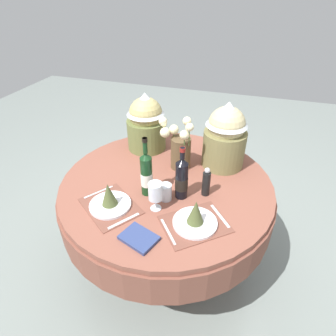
# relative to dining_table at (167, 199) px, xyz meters

# --- Properties ---
(ground) EXTENTS (8.00, 8.00, 0.00)m
(ground) POSITION_rel_dining_table_xyz_m (0.00, 0.00, -0.61)
(ground) COLOR gray
(dining_table) EXTENTS (1.40, 1.40, 0.77)m
(dining_table) POSITION_rel_dining_table_xyz_m (0.00, 0.00, 0.00)
(dining_table) COLOR brown
(dining_table) RESTS_ON ground
(place_setting_left) EXTENTS (0.43, 0.41, 0.16)m
(place_setting_left) POSITION_rel_dining_table_xyz_m (-0.24, -0.33, 0.20)
(place_setting_left) COLOR brown
(place_setting_left) RESTS_ON dining_table
(place_setting_right) EXTENTS (0.43, 0.42, 0.16)m
(place_setting_right) POSITION_rel_dining_table_xyz_m (0.26, -0.32, 0.20)
(place_setting_right) COLOR brown
(place_setting_right) RESTS_ON dining_table
(flower_vase) EXTENTS (0.25, 0.18, 0.38)m
(flower_vase) POSITION_rel_dining_table_xyz_m (0.03, 0.18, 0.32)
(flower_vase) COLOR brown
(flower_vase) RESTS_ON dining_table
(wine_bottle_left) EXTENTS (0.07, 0.07, 0.38)m
(wine_bottle_left) POSITION_rel_dining_table_xyz_m (-0.08, -0.15, 0.30)
(wine_bottle_left) COLOR #143819
(wine_bottle_left) RESTS_ON dining_table
(wine_bottle_centre) EXTENTS (0.08, 0.08, 0.34)m
(wine_bottle_centre) POSITION_rel_dining_table_xyz_m (0.13, -0.12, 0.29)
(wine_bottle_centre) COLOR black
(wine_bottle_centre) RESTS_ON dining_table
(wine_glass_right) EXTENTS (0.08, 0.08, 0.18)m
(wine_glass_right) POSITION_rel_dining_table_xyz_m (0.02, -0.27, 0.28)
(wine_glass_right) COLOR silver
(wine_glass_right) RESTS_ON dining_table
(tumbler_near_left) EXTENTS (0.07, 0.07, 0.11)m
(tumbler_near_left) POSITION_rel_dining_table_xyz_m (0.05, -0.17, 0.21)
(tumbler_near_left) COLOR silver
(tumbler_near_left) RESTS_ON dining_table
(pepper_mill) EXTENTS (0.05, 0.05, 0.19)m
(pepper_mill) POSITION_rel_dining_table_xyz_m (0.27, -0.06, 0.24)
(pepper_mill) COLOR black
(pepper_mill) RESTS_ON dining_table
(book_on_table) EXTENTS (0.21, 0.18, 0.02)m
(book_on_table) POSITION_rel_dining_table_xyz_m (0.01, -0.51, 0.17)
(book_on_table) COLOR navy
(book_on_table) RESTS_ON dining_table
(gift_tub_back_left) EXTENTS (0.29, 0.29, 0.44)m
(gift_tub_back_left) POSITION_rel_dining_table_xyz_m (-0.28, 0.37, 0.39)
(gift_tub_back_left) COLOR olive
(gift_tub_back_left) RESTS_ON dining_table
(gift_tub_back_right) EXTENTS (0.29, 0.29, 0.46)m
(gift_tub_back_right) POSITION_rel_dining_table_xyz_m (0.31, 0.31, 0.40)
(gift_tub_back_right) COLOR olive
(gift_tub_back_right) RESTS_ON dining_table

